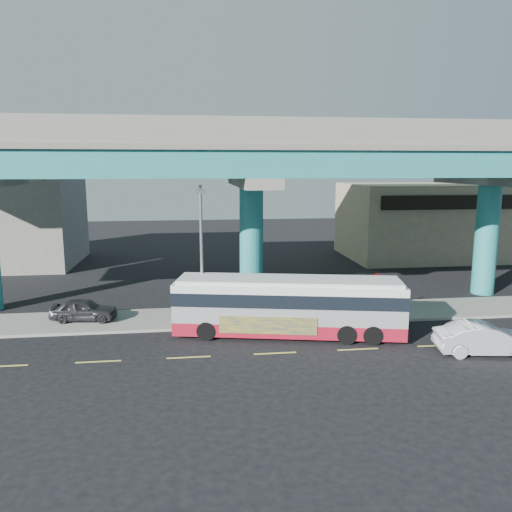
{
  "coord_description": "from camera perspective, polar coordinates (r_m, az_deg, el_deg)",
  "views": [
    {
      "loc": [
        -3.7,
        -22.09,
        8.57
      ],
      "look_at": [
        -0.35,
        4.0,
        3.86
      ],
      "focal_mm": 35.0,
      "sensor_mm": 36.0,
      "label": 1
    }
  ],
  "objects": [
    {
      "name": "ground",
      "position": [
        23.99,
        2.08,
        -10.8
      ],
      "size": [
        120.0,
        120.0,
        0.0
      ],
      "primitive_type": "plane",
      "color": "black",
      "rests_on": "ground"
    },
    {
      "name": "sidewalk",
      "position": [
        29.11,
        0.3,
        -6.82
      ],
      "size": [
        70.0,
        4.0,
        0.15
      ],
      "primitive_type": "cube",
      "color": "gray",
      "rests_on": "ground"
    },
    {
      "name": "viaduct",
      "position": [
        31.42,
        -0.57,
        11.19
      ],
      "size": [
        52.0,
        12.4,
        11.7
      ],
      "color": "#1F7776",
      "rests_on": "ground"
    },
    {
      "name": "stop_sign",
      "position": [
        28.95,
        13.56,
        -3.31
      ],
      "size": [
        0.68,
        0.39,
        2.54
      ],
      "rotation": [
        0.0,
        0.0,
        0.11
      ],
      "color": "gray",
      "rests_on": "sidewalk"
    },
    {
      "name": "street_lamp",
      "position": [
        25.79,
        -6.27,
        2.24
      ],
      "size": [
        0.5,
        2.46,
        7.52
      ],
      "color": "gray",
      "rests_on": "sidewalk"
    },
    {
      "name": "sedan",
      "position": [
        25.65,
        24.68,
        -8.61
      ],
      "size": [
        2.94,
        4.93,
        1.47
      ],
      "primitive_type": "imported",
      "rotation": [
        0.0,
        0.0,
        1.41
      ],
      "color": "silver",
      "rests_on": "ground"
    },
    {
      "name": "lane_markings",
      "position": [
        23.71,
        2.2,
        -11.04
      ],
      "size": [
        58.0,
        0.12,
        0.01
      ],
      "color": "#D8C64C",
      "rests_on": "ground"
    },
    {
      "name": "building_beige",
      "position": [
        50.28,
        18.33,
        3.86
      ],
      "size": [
        14.0,
        10.23,
        7.0
      ],
      "color": "tan",
      "rests_on": "ground"
    },
    {
      "name": "parked_car",
      "position": [
        29.41,
        -19.08,
        -5.82
      ],
      "size": [
        2.22,
        3.91,
        1.22
      ],
      "primitive_type": "imported",
      "rotation": [
        0.0,
        0.0,
        1.46
      ],
      "color": "#2B2B2F",
      "rests_on": "sidewalk"
    },
    {
      "name": "building_concrete",
      "position": [
        49.06,
        -26.78,
        4.31
      ],
      "size": [
        12.0,
        10.0,
        9.0
      ],
      "primitive_type": "cube",
      "color": "gray",
      "rests_on": "ground"
    },
    {
      "name": "transit_bus",
      "position": [
        25.68,
        3.74,
        -5.53
      ],
      "size": [
        11.93,
        4.88,
        3.0
      ],
      "rotation": [
        0.0,
        0.0,
        -0.21
      ],
      "color": "maroon",
      "rests_on": "ground"
    }
  ]
}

